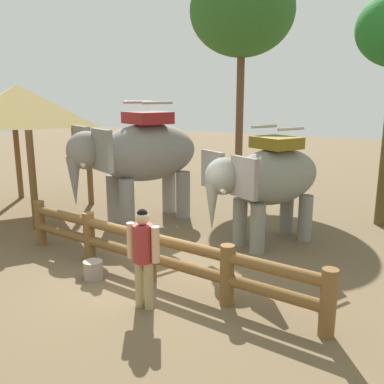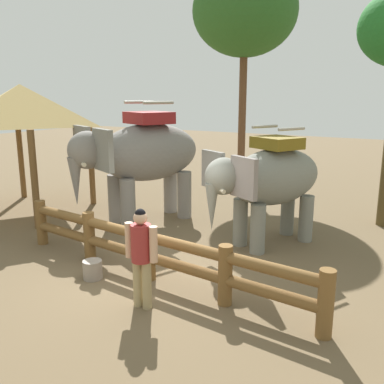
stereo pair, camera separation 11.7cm
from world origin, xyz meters
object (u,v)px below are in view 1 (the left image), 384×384
object	(u,v)px
elephant_center	(268,180)
tourist_woman_in_black	(143,252)
elephant_near_left	(140,156)
thatched_shelter	(19,106)
log_fence	(150,250)
tree_far_left	(242,12)
feed_bucket	(93,270)

from	to	relation	value
elephant_center	tourist_woman_in_black	distance (m)	4.01
elephant_near_left	thatched_shelter	bearing A→B (deg)	-166.25
log_fence	tree_far_left	world-z (taller)	tree_far_left
elephant_near_left	feed_bucket	size ratio (longest dim) A/B	10.56
log_fence	feed_bucket	xyz separation A→B (m)	(-0.96, -0.53, -0.42)
log_fence	thatched_shelter	size ratio (longest dim) A/B	1.60
elephant_center	thatched_shelter	xyz separation A→B (m)	(-7.27, -0.84, 1.58)
log_fence	thatched_shelter	xyz separation A→B (m)	(-6.04, 2.13, 2.53)
tree_far_left	feed_bucket	distance (m)	11.17
feed_bucket	tourist_woman_in_black	bearing A→B (deg)	-15.24
tourist_woman_in_black	elephant_near_left	bearing A→B (deg)	126.87
thatched_shelter	tree_far_left	xyz separation A→B (m)	(4.02, 6.60, 3.19)
tourist_woman_in_black	log_fence	bearing A→B (deg)	120.17
elephant_near_left	elephant_center	size ratio (longest dim) A/B	1.20
tourist_woman_in_black	thatched_shelter	size ratio (longest dim) A/B	0.39
elephant_center	thatched_shelter	distance (m)	7.49
tree_far_left	log_fence	bearing A→B (deg)	-76.97
log_fence	elephant_near_left	world-z (taller)	elephant_near_left
elephant_near_left	tourist_woman_in_black	bearing A→B (deg)	-53.13
tourist_woman_in_black	feed_bucket	size ratio (longest dim) A/B	4.60
tourist_woman_in_black	feed_bucket	xyz separation A→B (m)	(-1.51, 0.41, -0.80)
elephant_near_left	elephant_center	bearing A→B (deg)	-0.77
elephant_near_left	elephant_center	world-z (taller)	elephant_near_left
log_fence	thatched_shelter	bearing A→B (deg)	160.57
elephant_near_left	tourist_woman_in_black	xyz separation A→B (m)	(2.97, -3.96, -0.87)
thatched_shelter	feed_bucket	xyz separation A→B (m)	(5.08, -2.66, -2.96)
tourist_woman_in_black	thatched_shelter	distance (m)	7.59
log_fence	tree_far_left	size ratio (longest dim) A/B	0.88
log_fence	tourist_woman_in_black	size ratio (longest dim) A/B	4.10
tourist_woman_in_black	elephant_center	bearing A→B (deg)	80.16
elephant_near_left	thatched_shelter	xyz separation A→B (m)	(-3.62, -0.89, 1.29)
log_fence	elephant_near_left	bearing A→B (deg)	128.75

